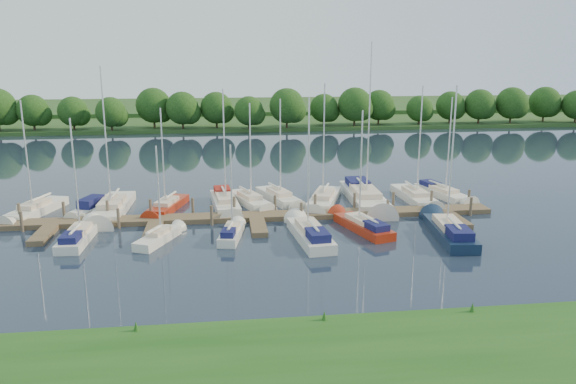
{
  "coord_description": "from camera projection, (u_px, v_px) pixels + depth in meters",
  "views": [
    {
      "loc": [
        -2.76,
        -36.48,
        13.33
      ],
      "look_at": [
        2.68,
        8.0,
        2.2
      ],
      "focal_mm": 35.0,
      "sensor_mm": 36.0,
      "label": 1
    }
  ],
  "objects": [
    {
      "name": "mooring_pilings",
      "position": [
        255.0,
        210.0,
        46.66
      ],
      "size": [
        38.24,
        2.84,
        2.0
      ],
      "color": "#473D33",
      "rests_on": "ground"
    },
    {
      "name": "sailboat_s_5",
      "position": [
        449.0,
        232.0,
        41.79
      ],
      "size": [
        2.96,
        9.09,
        11.58
      ],
      "rotation": [
        0.0,
        0.0,
        -0.11
      ],
      "color": "#102038",
      "rests_on": "ground"
    },
    {
      "name": "sailboat_n_8",
      "position": [
        365.0,
        198.0,
        51.53
      ],
      "size": [
        3.07,
        11.78,
        14.83
      ],
      "rotation": [
        0.0,
        0.0,
        3.11
      ],
      "color": "silver",
      "rests_on": "ground"
    },
    {
      "name": "near_bank",
      "position": [
        294.0,
        378.0,
        23.21
      ],
      "size": [
        90.0,
        10.0,
        0.5
      ],
      "primitive_type": "cube",
      "color": "#1A4914",
      "rests_on": "ground"
    },
    {
      "name": "sailboat_s_1",
      "position": [
        159.0,
        238.0,
        40.74
      ],
      "size": [
        3.19,
        5.47,
        7.33
      ],
      "rotation": [
        0.0,
        0.0,
        -0.42
      ],
      "color": "silver",
      "rests_on": "ground"
    },
    {
      "name": "sailboat_n_3",
      "position": [
        167.0,
        207.0,
        48.76
      ],
      "size": [
        3.39,
        7.27,
        9.25
      ],
      "rotation": [
        0.0,
        0.0,
        2.85
      ],
      "color": "maroon",
      "rests_on": "ground"
    },
    {
      "name": "sailboat_n_9",
      "position": [
        416.0,
        198.0,
        51.88
      ],
      "size": [
        2.32,
        8.62,
        10.94
      ],
      "rotation": [
        0.0,
        0.0,
        3.18
      ],
      "color": "silver",
      "rests_on": "ground"
    },
    {
      "name": "distant_hill",
      "position": [
        231.0,
        107.0,
        134.84
      ],
      "size": [
        220.0,
        40.0,
        1.4
      ],
      "primitive_type": "cube",
      "color": "#355726",
      "rests_on": "ground"
    },
    {
      "name": "sailboat_n_4",
      "position": [
        225.0,
        204.0,
        49.68
      ],
      "size": [
        2.72,
        8.52,
        10.83
      ],
      "rotation": [
        0.0,
        0.0,
        3.24
      ],
      "color": "silver",
      "rests_on": "ground"
    },
    {
      "name": "sailboat_n_0",
      "position": [
        35.0,
        211.0,
        47.5
      ],
      "size": [
        3.72,
        7.84,
        10.06
      ],
      "rotation": [
        0.0,
        0.0,
        2.84
      ],
      "color": "silver",
      "rests_on": "ground"
    },
    {
      "name": "sailboat_s_4",
      "position": [
        362.0,
        226.0,
        43.41
      ],
      "size": [
        3.55,
        7.49,
        9.55
      ],
      "rotation": [
        0.0,
        0.0,
        0.3
      ],
      "color": "maroon",
      "rests_on": "ground"
    },
    {
      "name": "far_shore",
      "position": [
        233.0,
        121.0,
        110.85
      ],
      "size": [
        180.0,
        30.0,
        0.6
      ],
      "primitive_type": "cube",
      "color": "#22451A",
      "rests_on": "ground"
    },
    {
      "name": "sailboat_n_5",
      "position": [
        250.0,
        202.0,
        50.7
      ],
      "size": [
        3.88,
        7.36,
        9.49
      ],
      "rotation": [
        0.0,
        0.0,
        3.51
      ],
      "color": "silver",
      "rests_on": "ground"
    },
    {
      "name": "sailboat_s_2",
      "position": [
        232.0,
        234.0,
        41.56
      ],
      "size": [
        2.16,
        5.58,
        7.26
      ],
      "rotation": [
        0.0,
        0.0,
        -0.19
      ],
      "color": "silver",
      "rests_on": "ground"
    },
    {
      "name": "sailboat_n_10",
      "position": [
        443.0,
        194.0,
        53.34
      ],
      "size": [
        3.39,
        7.78,
        9.78
      ],
      "rotation": [
        0.0,
        0.0,
        3.39
      ],
      "color": "silver",
      "rests_on": "ground"
    },
    {
      "name": "motorboat",
      "position": [
        90.0,
        210.0,
        47.79
      ],
      "size": [
        2.95,
        5.4,
        1.71
      ],
      "rotation": [
        0.0,
        0.0,
        2.81
      ],
      "color": "silver",
      "rests_on": "ground"
    },
    {
      "name": "sailboat_s_3",
      "position": [
        310.0,
        235.0,
        41.25
      ],
      "size": [
        2.66,
        8.41,
        10.75
      ],
      "rotation": [
        0.0,
        0.0,
        0.1
      ],
      "color": "silver",
      "rests_on": "ground"
    },
    {
      "name": "ground",
      "position": [
        264.0,
        252.0,
        38.68
      ],
      "size": [
        260.0,
        260.0,
        0.0
      ],
      "primitive_type": "plane",
      "color": "#182031",
      "rests_on": "ground"
    },
    {
      "name": "sailboat_s_0",
      "position": [
        79.0,
        236.0,
        40.95
      ],
      "size": [
        1.96,
        7.23,
        9.24
      ],
      "rotation": [
        0.0,
        0.0,
        -0.04
      ],
      "color": "silver",
      "rests_on": "ground"
    },
    {
      "name": "sailboat_n_7",
      "position": [
        323.0,
        201.0,
        50.8
      ],
      "size": [
        4.51,
        8.82,
        11.24
      ],
      "rotation": [
        0.0,
        0.0,
        2.8
      ],
      "color": "silver",
      "rests_on": "ground"
    },
    {
      "name": "treeline",
      "position": [
        238.0,
        108.0,
        97.21
      ],
      "size": [
        147.63,
        8.57,
        8.26
      ],
      "color": "#38281C",
      "rests_on": "ground"
    },
    {
      "name": "dock",
      "position": [
        256.0,
        219.0,
        45.67
      ],
      "size": [
        40.0,
        6.0,
        0.4
      ],
      "color": "brown",
      "rests_on": "ground"
    },
    {
      "name": "sailboat_n_2",
      "position": [
        112.0,
        210.0,
        47.89
      ],
      "size": [
        2.63,
        10.1,
        12.78
      ],
      "rotation": [
        0.0,
        0.0,
        3.11
      ],
      "color": "silver",
      "rests_on": "ground"
    },
    {
      "name": "sailboat_n_6",
      "position": [
        279.0,
        198.0,
        51.76
      ],
      "size": [
        3.77,
        7.62,
        9.8
      ],
      "rotation": [
        0.0,
        0.0,
        3.47
      ],
      "color": "silver",
      "rests_on": "ground"
    }
  ]
}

